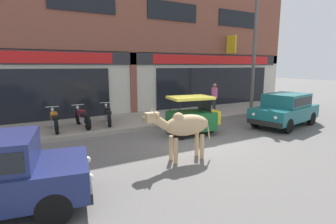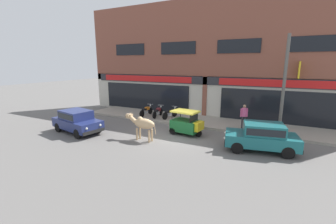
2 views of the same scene
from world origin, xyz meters
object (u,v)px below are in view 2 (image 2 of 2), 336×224
at_px(motorcycle_0, 146,111).
at_px(motorcycle_2, 170,113).
at_px(auto_rickshaw, 187,124).
at_px(utility_pole, 284,87).
at_px(motorcycle_1, 158,112).
at_px(cow, 143,124).
at_px(car_1, 77,120).
at_px(pedestrian, 244,114).
at_px(car_0, 262,136).

height_order(motorcycle_0, motorcycle_2, same).
height_order(auto_rickshaw, utility_pole, utility_pole).
bearing_deg(motorcycle_1, motorcycle_0, -178.25).
relative_size(cow, motorcycle_0, 1.19).
xyz_separation_m(cow, motorcycle_0, (-2.85, 4.87, -0.45)).
distance_m(car_1, pedestrian, 10.95).
bearing_deg(motorcycle_0, motorcycle_2, 2.52).
relative_size(car_0, pedestrian, 2.38).
relative_size(auto_rickshaw, utility_pole, 0.35).
distance_m(car_0, motorcycle_0, 9.82).
height_order(motorcycle_1, motorcycle_2, same).
relative_size(car_1, motorcycle_0, 2.10).
height_order(motorcycle_0, utility_pole, utility_pole).
distance_m(auto_rickshaw, motorcycle_1, 4.53).
bearing_deg(auto_rickshaw, motorcycle_2, 132.64).
bearing_deg(auto_rickshaw, car_0, -10.52).
relative_size(car_0, motorcycle_0, 2.10).
bearing_deg(motorcycle_0, car_1, -108.33).
xyz_separation_m(car_0, car_1, (-10.99, -1.99, 0.00)).
relative_size(auto_rickshaw, motorcycle_1, 1.14).
height_order(cow, utility_pole, utility_pole).
relative_size(car_1, pedestrian, 2.37).
xyz_separation_m(car_1, motorcycle_1, (2.90, 5.53, -0.26)).
xyz_separation_m(motorcycle_2, utility_pole, (7.79, -0.93, 2.55)).
relative_size(cow, utility_pole, 0.37).
xyz_separation_m(car_0, motorcycle_1, (-8.09, 3.54, -0.26)).
bearing_deg(utility_pole, cow, -150.37).
relative_size(motorcycle_0, utility_pole, 0.31).
bearing_deg(car_0, auto_rickshaw, 169.48).
xyz_separation_m(motorcycle_1, motorcycle_2, (1.07, 0.06, 0.00)).
distance_m(car_0, auto_rickshaw, 4.54).
bearing_deg(cow, motorcycle_0, 120.34).
height_order(car_1, auto_rickshaw, auto_rickshaw).
distance_m(cow, pedestrian, 6.75).
bearing_deg(pedestrian, auto_rickshaw, -141.86).
height_order(car_1, motorcycle_1, car_1).
xyz_separation_m(motorcycle_2, pedestrian, (5.63, -0.36, 0.60)).
distance_m(cow, utility_pole, 8.42).
relative_size(cow, car_0, 0.57).
bearing_deg(auto_rickshaw, motorcycle_0, 150.36).
bearing_deg(motorcycle_2, car_0, -27.19).
height_order(cow, motorcycle_0, cow).
xyz_separation_m(car_1, motorcycle_2, (3.98, 5.60, -0.26)).
height_order(car_0, car_1, same).
bearing_deg(utility_pole, motorcycle_1, 174.40).
height_order(cow, auto_rickshaw, cow).
distance_m(cow, motorcycle_2, 5.03).
bearing_deg(motorcycle_0, motorcycle_1, 1.75).
bearing_deg(cow, utility_pole, 29.63).
relative_size(auto_rickshaw, pedestrian, 1.30).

